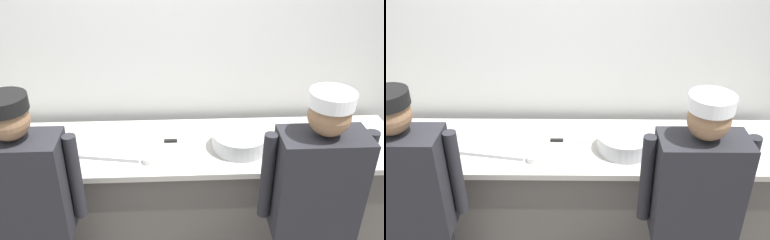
# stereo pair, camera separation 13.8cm
# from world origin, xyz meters

# --- Properties ---
(wall_back) EXTENTS (5.02, 0.10, 2.99)m
(wall_back) POSITION_xyz_m (0.00, 0.86, 1.50)
(wall_back) COLOR silver
(wall_back) RESTS_ON ground
(prep_counter) EXTENTS (3.20, 0.71, 0.89)m
(prep_counter) POSITION_xyz_m (0.00, 0.37, 0.45)
(prep_counter) COLOR #56514C
(prep_counter) RESTS_ON ground
(chef_near_left) EXTENTS (0.59, 0.24, 1.60)m
(chef_near_left) POSITION_xyz_m (-0.76, -0.27, 0.85)
(chef_near_left) COLOR #2D2D33
(chef_near_left) RESTS_ON ground
(chef_center) EXTENTS (0.59, 0.24, 1.61)m
(chef_center) POSITION_xyz_m (0.77, -0.32, 0.86)
(chef_center) COLOR #2D2D33
(chef_center) RESTS_ON ground
(plate_stack_front) EXTENTS (0.21, 0.21, 0.08)m
(plate_stack_front) POSITION_xyz_m (1.26, 0.44, 0.94)
(plate_stack_front) COLOR white
(plate_stack_front) RESTS_ON prep_counter
(mixing_bowl_steel) EXTENTS (0.37, 0.37, 0.11)m
(mixing_bowl_steel) POSITION_xyz_m (0.46, 0.32, 0.95)
(mixing_bowl_steel) COLOR #B7BABF
(mixing_bowl_steel) RESTS_ON prep_counter
(sheet_tray) EXTENTS (0.56, 0.42, 0.02)m
(sheet_tray) POSITION_xyz_m (-0.43, 0.37, 0.91)
(sheet_tray) COLOR #B7BABF
(sheet_tray) RESTS_ON prep_counter
(ramekin_yellow_sauce) EXTENTS (0.09, 0.09, 0.05)m
(ramekin_yellow_sauce) POSITION_xyz_m (0.75, 0.35, 0.92)
(ramekin_yellow_sauce) COLOR white
(ramekin_yellow_sauce) RESTS_ON prep_counter
(ramekin_red_sauce) EXTENTS (0.09, 0.09, 0.04)m
(ramekin_red_sauce) POSITION_xyz_m (-0.14, 0.18, 0.92)
(ramekin_red_sauce) COLOR white
(ramekin_red_sauce) RESTS_ON prep_counter
(ramekin_orange_sauce) EXTENTS (0.10, 0.10, 0.04)m
(ramekin_orange_sauce) POSITION_xyz_m (-1.10, 0.52, 0.91)
(ramekin_orange_sauce) COLOR white
(ramekin_orange_sauce) RESTS_ON prep_counter
(deli_cup) EXTENTS (0.09, 0.09, 0.08)m
(deli_cup) POSITION_xyz_m (-0.75, 0.29, 0.94)
(deli_cup) COLOR white
(deli_cup) RESTS_ON prep_counter
(chefs_knife) EXTENTS (0.27, 0.03, 0.02)m
(chefs_knife) POSITION_xyz_m (0.07, 0.41, 0.90)
(chefs_knife) COLOR #B7BABF
(chefs_knife) RESTS_ON prep_counter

